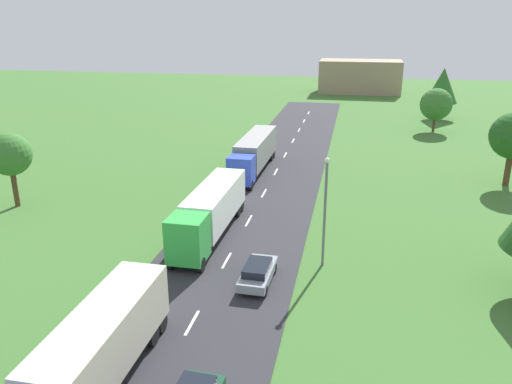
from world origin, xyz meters
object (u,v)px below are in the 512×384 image
at_px(truck_lead, 91,356).
at_px(tree_pine, 436,104).
at_px(tree_elm, 443,85).
at_px(distant_building, 360,77).
at_px(tree_oak, 10,155).
at_px(truck_second, 210,210).
at_px(car_third, 258,272).
at_px(lamppost_second, 325,207).
at_px(truck_third, 254,152).

relative_size(truck_lead, tree_pine, 1.94).
bearing_deg(tree_elm, tree_pine, -102.07).
bearing_deg(distant_building, tree_oak, -110.61).
distance_m(truck_second, distant_building, 81.67).
distance_m(truck_lead, tree_elm, 74.35).
height_order(car_third, tree_elm, tree_elm).
relative_size(truck_lead, lamppost_second, 1.61).
bearing_deg(lamppost_second, tree_pine, 74.23).
relative_size(lamppost_second, tree_pine, 1.20).
xyz_separation_m(truck_second, distant_building, (10.68, 80.96, 1.35)).
relative_size(truck_second, tree_oak, 1.91).
bearing_deg(tree_pine, truck_lead, -109.95).
bearing_deg(distant_building, lamppost_second, -91.33).
relative_size(car_third, tree_oak, 0.66).
bearing_deg(tree_oak, truck_lead, -48.17).
height_order(truck_third, distant_building, distant_building).
relative_size(truck_third, lamppost_second, 1.82).
xyz_separation_m(tree_elm, distant_building, (-13.09, 28.30, -1.94)).
bearing_deg(truck_lead, car_third, 65.41).
height_order(lamppost_second, tree_elm, tree_elm).
height_order(truck_lead, truck_second, truck_lead).
height_order(truck_lead, car_third, truck_lead).
height_order(car_third, tree_oak, tree_oak).
relative_size(truck_second, distant_building, 0.72).
bearing_deg(tree_elm, distant_building, 114.83).
bearing_deg(tree_oak, truck_second, -9.04).
xyz_separation_m(tree_pine, distant_building, (-10.91, 38.54, -0.47)).
bearing_deg(truck_second, tree_pine, 63.03).
xyz_separation_m(car_third, tree_oak, (-23.57, 9.41, 3.90)).
bearing_deg(tree_oak, distant_building, 69.39).
bearing_deg(tree_oak, car_third, -21.76).
distance_m(truck_lead, truck_third, 35.11).
height_order(truck_second, tree_oak, tree_oak).
bearing_deg(truck_lead, truck_third, 89.90).
xyz_separation_m(truck_lead, truck_third, (0.06, 35.11, 0.07)).
distance_m(truck_second, tree_elm, 57.87).
bearing_deg(car_third, tree_oak, 158.24).
xyz_separation_m(lamppost_second, tree_elm, (15.05, 55.79, 1.19)).
distance_m(car_third, tree_elm, 62.20).
distance_m(tree_pine, distant_building, 40.06).
height_order(truck_lead, distant_building, distant_building).
bearing_deg(distant_building, truck_second, -97.51).
xyz_separation_m(truck_third, tree_oak, (-18.51, -14.51, 2.51)).
relative_size(truck_lead, truck_third, 0.88).
bearing_deg(tree_pine, truck_third, -131.07).
bearing_deg(car_third, tree_pine, 71.16).
bearing_deg(truck_third, truck_lead, -90.10).
distance_m(tree_oak, distant_building, 83.33).
distance_m(truck_third, car_third, 24.48).
bearing_deg(lamppost_second, truck_third, 113.29).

